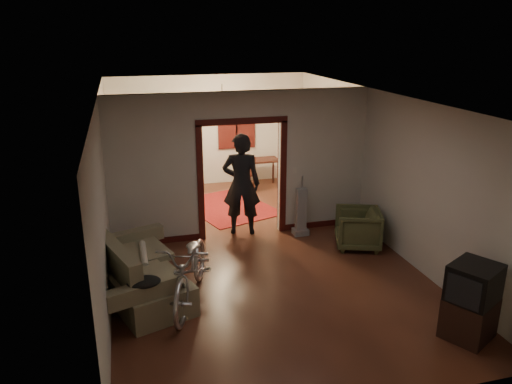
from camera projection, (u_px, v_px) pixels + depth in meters
name	position (u px, v px, depth m)	size (l,w,h in m)	color
floor	(252.00, 249.00, 9.23)	(5.00, 8.50, 0.01)	#3D1C13
ceiling	(251.00, 96.00, 8.35)	(5.00, 8.50, 0.01)	white
wall_back	(209.00, 131.00, 12.69)	(5.00, 0.02, 2.80)	beige
wall_left	(104.00, 187.00, 8.17)	(0.02, 8.50, 2.80)	beige
wall_right	(380.00, 166.00, 9.41)	(0.02, 8.50, 2.80)	beige
partition_wall	(242.00, 165.00, 9.48)	(5.00, 0.14, 2.80)	beige
door_casing	(242.00, 180.00, 9.57)	(1.74, 0.20, 2.32)	#3D100D
far_window	(236.00, 124.00, 12.78)	(0.98, 0.06, 1.28)	black
chandelier	(222.00, 103.00, 10.79)	(0.24, 0.24, 0.24)	#FFE0A5
light_switch	(295.00, 170.00, 9.72)	(0.08, 0.01, 0.12)	silver
sofa	(138.00, 266.00, 7.49)	(0.95, 2.11, 0.97)	brown
rolled_paper	(143.00, 254.00, 7.78)	(0.11, 0.11, 0.84)	beige
jacket	(144.00, 282.00, 6.61)	(0.45, 0.33, 0.13)	black
bicycle	(191.00, 269.00, 7.30)	(0.70, 2.02, 1.06)	silver
armchair	(358.00, 228.00, 9.21)	(0.78, 0.80, 0.73)	#454A29
tv_stand	(469.00, 318.00, 6.53)	(0.60, 0.55, 0.55)	black
crt_tv	(474.00, 284.00, 6.37)	(0.60, 0.54, 0.52)	black
vacuum	(301.00, 212.00, 9.72)	(0.29, 0.23, 0.96)	gray
person	(241.00, 184.00, 9.66)	(0.73, 0.48, 2.01)	black
oriental_rug	(228.00, 207.00, 11.36)	(1.66, 2.18, 0.02)	maroon
locker	(154.00, 153.00, 12.14)	(1.00, 0.56, 2.00)	#212D1B
globe	(152.00, 114.00, 11.85)	(0.30, 0.30, 0.30)	#1E5972
desk	(259.00, 173.00, 12.74)	(0.96, 0.54, 0.71)	black
desk_chair	(245.00, 174.00, 12.30)	(0.41, 0.41, 0.93)	black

